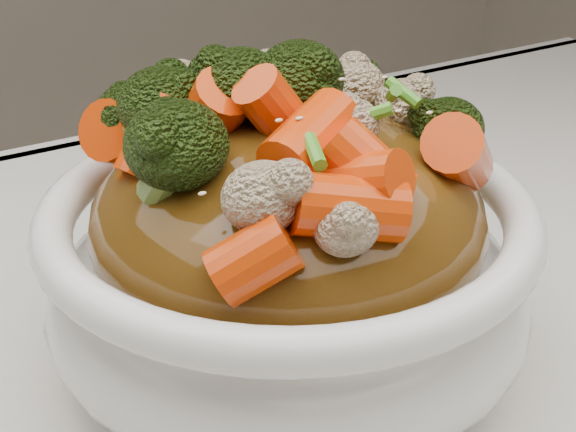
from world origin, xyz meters
TOP-DOWN VIEW (x-y plane):
  - bowl at (0.02, 0.06)m, footprint 0.27×0.27m
  - sauce_base at (0.02, 0.06)m, footprint 0.21×0.21m
  - carrots at (0.02, 0.06)m, footprint 0.21×0.21m
  - broccoli at (0.02, 0.06)m, footprint 0.21×0.21m
  - cauliflower at (0.02, 0.06)m, footprint 0.21×0.21m
  - scallions at (0.02, 0.06)m, footprint 0.16×0.16m
  - sesame_seeds at (0.02, 0.06)m, footprint 0.19×0.19m

SIDE VIEW (x-z plane):
  - bowl at x=0.02m, z-range 0.75..0.84m
  - sauce_base at x=0.02m, z-range 0.78..0.88m
  - cauliflower at x=0.02m, z-range 0.88..0.92m
  - broccoli at x=0.02m, z-range 0.87..0.92m
  - carrots at x=0.02m, z-range 0.87..0.93m
  - scallions at x=0.02m, z-range 0.89..0.91m
  - sesame_seeds at x=0.02m, z-range 0.90..0.91m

